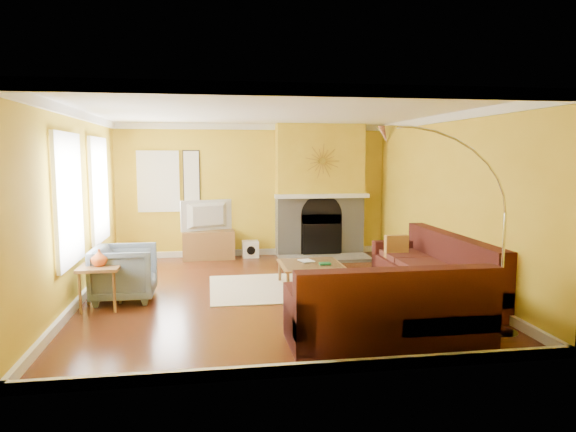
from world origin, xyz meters
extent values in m
cube|color=#602B14|center=(0.00, 0.00, -0.01)|extent=(5.50, 6.00, 0.02)
cube|color=white|center=(0.00, 0.00, 2.71)|extent=(5.50, 6.00, 0.02)
cube|color=gold|center=(0.00, 3.01, 1.35)|extent=(5.50, 0.02, 2.70)
cube|color=gold|center=(0.00, -3.01, 1.35)|extent=(5.50, 0.02, 2.70)
cube|color=gold|center=(-2.76, 0.00, 1.35)|extent=(0.02, 6.00, 2.70)
cube|color=gold|center=(2.76, 0.00, 1.35)|extent=(0.02, 6.00, 2.70)
cube|color=white|center=(-2.72, 1.30, 1.50)|extent=(0.06, 1.22, 1.72)
cube|color=white|center=(-2.72, -0.60, 1.50)|extent=(0.06, 1.22, 1.72)
cube|color=white|center=(-1.90, 2.96, 1.55)|extent=(0.82, 0.06, 1.22)
cube|color=white|center=(-1.25, 2.97, 1.60)|extent=(0.34, 0.04, 1.14)
cube|color=white|center=(1.35, 2.56, 1.25)|extent=(1.92, 0.22, 0.08)
cube|color=gray|center=(1.35, 2.25, 0.03)|extent=(1.80, 0.70, 0.06)
cube|color=beige|center=(0.27, 0.24, 0.01)|extent=(2.40, 1.80, 0.02)
cube|color=olive|center=(-0.93, 2.73, 0.28)|extent=(1.02, 0.46, 0.56)
imported|color=black|center=(-0.93, 2.73, 0.87)|extent=(1.05, 0.50, 0.61)
cube|color=white|center=(-0.09, 2.78, 0.16)|extent=(0.33, 0.33, 0.33)
imported|color=slate|center=(-2.13, -0.06, 0.39)|extent=(0.87, 0.84, 0.79)
imported|color=#D8591E|center=(-2.38, -0.47, 0.71)|extent=(0.22, 0.22, 0.23)
imported|color=white|center=(0.51, 0.32, 0.39)|extent=(0.26, 0.30, 0.03)
camera|label=1|loc=(-0.93, -7.53, 2.06)|focal=32.00mm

